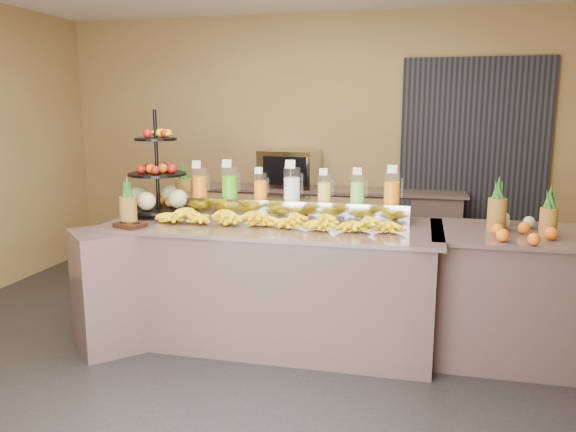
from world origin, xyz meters
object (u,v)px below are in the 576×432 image
(pitcher_tray, at_px, (292,208))
(fruit_stand, at_px, (162,188))
(banana_heap, at_px, (276,217))
(oven_warmer, at_px, (289,169))
(right_fruit_pile, at_px, (521,226))
(condiment_caddy, at_px, (130,225))

(pitcher_tray, xyz_separation_m, fruit_stand, (-1.06, -0.11, 0.14))
(fruit_stand, bearing_deg, banana_heap, 2.65)
(pitcher_tray, xyz_separation_m, oven_warmer, (-0.41, 1.67, 0.13))
(banana_heap, bearing_deg, right_fruit_pile, 1.96)
(right_fruit_pile, distance_m, oven_warmer, 2.87)
(fruit_stand, bearing_deg, right_fruit_pile, 12.50)
(banana_heap, distance_m, oven_warmer, 2.08)
(fruit_stand, xyz_separation_m, right_fruit_pile, (2.72, -0.20, -0.14))
(condiment_caddy, bearing_deg, oven_warmer, 74.29)
(pitcher_tray, distance_m, fruit_stand, 1.08)
(banana_heap, relative_size, right_fruit_pile, 4.21)
(condiment_caddy, relative_size, oven_warmer, 0.34)
(pitcher_tray, height_order, condiment_caddy, pitcher_tray)
(condiment_caddy, height_order, right_fruit_pile, right_fruit_pile)
(fruit_stand, xyz_separation_m, condiment_caddy, (-0.00, -0.54, -0.20))
(pitcher_tray, relative_size, fruit_stand, 2.19)
(pitcher_tray, relative_size, banana_heap, 0.99)
(banana_heap, height_order, oven_warmer, oven_warmer)
(fruit_stand, relative_size, oven_warmer, 1.39)
(oven_warmer, bearing_deg, condiment_caddy, -99.01)
(condiment_caddy, xyz_separation_m, right_fruit_pile, (2.73, 0.34, 0.06))
(banana_heap, height_order, right_fruit_pile, right_fruit_pile)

